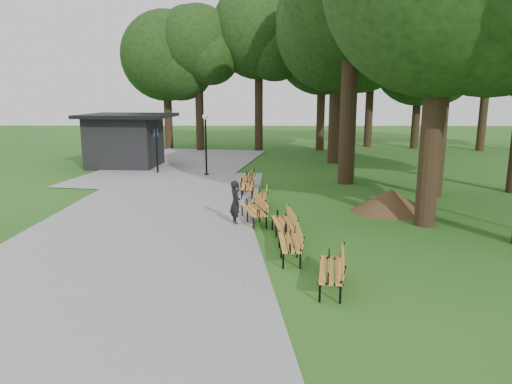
{
  "coord_description": "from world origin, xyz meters",
  "views": [
    {
      "loc": [
        0.01,
        -15.02,
        4.46
      ],
      "look_at": [
        -0.08,
        0.78,
        1.1
      ],
      "focal_mm": 32.8,
      "sensor_mm": 36.0,
      "label": 1
    }
  ],
  "objects_px": {
    "bench_6": "(245,180)",
    "bench_1": "(289,243)",
    "bench_3": "(254,210)",
    "kiosk": "(125,141)",
    "bench_5": "(248,186)",
    "bench_0": "(331,270)",
    "lawn_tree_4": "(338,31)",
    "person": "(235,203)",
    "dirt_mound": "(391,200)",
    "bench_2": "(283,223)",
    "lawn_tree_1": "(448,25)",
    "lamp_post": "(206,132)",
    "bench_4": "(260,197)"
  },
  "relations": [
    {
      "from": "bench_3",
      "to": "bench_2",
      "type": "bearing_deg",
      "value": 14.38
    },
    {
      "from": "bench_0",
      "to": "bench_6",
      "type": "bearing_deg",
      "value": -159.56
    },
    {
      "from": "kiosk",
      "to": "lawn_tree_4",
      "type": "xyz_separation_m",
      "value": [
        13.02,
        1.72,
        6.56
      ]
    },
    {
      "from": "person",
      "to": "lamp_post",
      "type": "distance_m",
      "value": 10.01
    },
    {
      "from": "bench_5",
      "to": "bench_0",
      "type": "bearing_deg",
      "value": 13.57
    },
    {
      "from": "bench_3",
      "to": "bench_6",
      "type": "distance_m",
      "value": 5.95
    },
    {
      "from": "bench_1",
      "to": "lawn_tree_1",
      "type": "height_order",
      "value": "lawn_tree_1"
    },
    {
      "from": "dirt_mound",
      "to": "bench_3",
      "type": "height_order",
      "value": "dirt_mound"
    },
    {
      "from": "dirt_mound",
      "to": "lawn_tree_4",
      "type": "xyz_separation_m",
      "value": [
        -0.2,
        12.77,
        7.72
      ]
    },
    {
      "from": "lamp_post",
      "to": "bench_2",
      "type": "xyz_separation_m",
      "value": [
        3.64,
        -11.14,
        -1.97
      ]
    },
    {
      "from": "bench_6",
      "to": "lawn_tree_4",
      "type": "bearing_deg",
      "value": 153.83
    },
    {
      "from": "kiosk",
      "to": "bench_2",
      "type": "distance_m",
      "value": 16.88
    },
    {
      "from": "bench_1",
      "to": "lawn_tree_4",
      "type": "distance_m",
      "value": 19.9
    },
    {
      "from": "bench_1",
      "to": "bench_2",
      "type": "relative_size",
      "value": 1.0
    },
    {
      "from": "bench_5",
      "to": "lawn_tree_1",
      "type": "bearing_deg",
      "value": 91.18
    },
    {
      "from": "person",
      "to": "lamp_post",
      "type": "xyz_separation_m",
      "value": [
        -2.07,
        9.66,
        1.64
      ]
    },
    {
      "from": "bench_5",
      "to": "dirt_mound",
      "type": "bearing_deg",
      "value": 64.36
    },
    {
      "from": "kiosk",
      "to": "lamp_post",
      "type": "distance_m",
      "value": 6.22
    },
    {
      "from": "person",
      "to": "bench_3",
      "type": "height_order",
      "value": "person"
    },
    {
      "from": "bench_0",
      "to": "lawn_tree_1",
      "type": "bearing_deg",
      "value": 157.63
    },
    {
      "from": "kiosk",
      "to": "bench_6",
      "type": "relative_size",
      "value": 2.71
    },
    {
      "from": "lamp_post",
      "to": "bench_5",
      "type": "bearing_deg",
      "value": -65.03
    },
    {
      "from": "person",
      "to": "bench_1",
      "type": "bearing_deg",
      "value": -172.0
    },
    {
      "from": "lawn_tree_4",
      "to": "lamp_post",
      "type": "bearing_deg",
      "value": -147.81
    },
    {
      "from": "lamp_post",
      "to": "bench_6",
      "type": "bearing_deg",
      "value": -57.77
    },
    {
      "from": "bench_1",
      "to": "lawn_tree_4",
      "type": "relative_size",
      "value": 0.16
    },
    {
      "from": "bench_4",
      "to": "bench_3",
      "type": "bearing_deg",
      "value": -4.09
    },
    {
      "from": "bench_0",
      "to": "bench_2",
      "type": "distance_m",
      "value": 4.03
    },
    {
      "from": "bench_5",
      "to": "bench_6",
      "type": "height_order",
      "value": "same"
    },
    {
      "from": "bench_1",
      "to": "bench_6",
      "type": "distance_m",
      "value": 9.6
    },
    {
      "from": "bench_2",
      "to": "lawn_tree_1",
      "type": "xyz_separation_m",
      "value": [
        6.99,
        6.01,
        6.73
      ]
    },
    {
      "from": "bench_0",
      "to": "lawn_tree_4",
      "type": "height_order",
      "value": "lawn_tree_4"
    },
    {
      "from": "person",
      "to": "bench_5",
      "type": "height_order",
      "value": "person"
    },
    {
      "from": "kiosk",
      "to": "lawn_tree_1",
      "type": "height_order",
      "value": "lawn_tree_1"
    },
    {
      "from": "kiosk",
      "to": "dirt_mound",
      "type": "bearing_deg",
      "value": -34.99
    },
    {
      "from": "bench_6",
      "to": "bench_1",
      "type": "bearing_deg",
      "value": 15.67
    },
    {
      "from": "bench_3",
      "to": "bench_1",
      "type": "bearing_deg",
      "value": 0.64
    },
    {
      "from": "bench_3",
      "to": "person",
      "type": "bearing_deg",
      "value": -90.0
    },
    {
      "from": "person",
      "to": "bench_2",
      "type": "xyz_separation_m",
      "value": [
        1.57,
        -1.48,
        -0.32
      ]
    },
    {
      "from": "bench_3",
      "to": "lawn_tree_4",
      "type": "relative_size",
      "value": 0.16
    },
    {
      "from": "bench_3",
      "to": "kiosk",
      "type": "bearing_deg",
      "value": -162.94
    },
    {
      "from": "lawn_tree_1",
      "to": "lawn_tree_4",
      "type": "xyz_separation_m",
      "value": [
        -2.92,
        9.98,
        1.0
      ]
    },
    {
      "from": "kiosk",
      "to": "bench_6",
      "type": "height_order",
      "value": "kiosk"
    },
    {
      "from": "lamp_post",
      "to": "bench_1",
      "type": "relative_size",
      "value": 1.77
    },
    {
      "from": "person",
      "to": "lamp_post",
      "type": "height_order",
      "value": "lamp_post"
    },
    {
      "from": "person",
      "to": "dirt_mound",
      "type": "distance_m",
      "value": 6.1
    },
    {
      "from": "bench_6",
      "to": "bench_5",
      "type": "bearing_deg",
      "value": 11.98
    },
    {
      "from": "person",
      "to": "bench_0",
      "type": "xyz_separation_m",
      "value": [
        2.48,
        -5.4,
        -0.32
      ]
    },
    {
      "from": "person",
      "to": "bench_1",
      "type": "xyz_separation_m",
      "value": [
        1.64,
        -3.39,
        -0.32
      ]
    },
    {
      "from": "bench_0",
      "to": "lawn_tree_4",
      "type": "relative_size",
      "value": 0.16
    }
  ]
}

